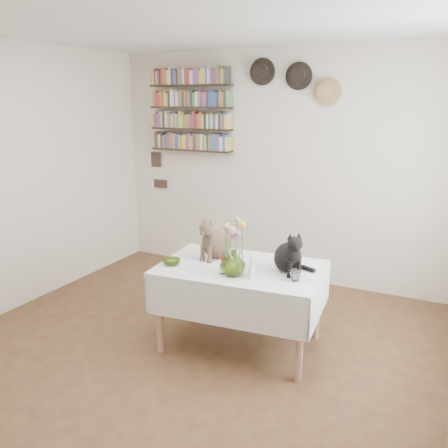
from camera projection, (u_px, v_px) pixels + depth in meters
The scene contains 14 objects.
room at pixel (170, 210), 3.21m from camera, with size 4.08×4.58×2.58m.
dining_table at pixel (241, 286), 3.80m from camera, with size 1.36×0.94×0.69m.
tabby_cat at pixel (217, 236), 3.95m from camera, with size 0.25×0.31×0.37m, color brown, non-canonical shape.
black_cat at pixel (288, 250), 3.63m from camera, with size 0.23×0.29×0.34m, color black, non-canonical shape.
flower_vase at pixel (233, 263), 3.56m from camera, with size 0.19×0.19×0.20m, color #8AA92E.
green_bowl at pixel (171, 262), 3.80m from camera, with size 0.14×0.14×0.04m, color #8AA92E.
drinking_glass at pixel (295, 276), 3.45m from camera, with size 0.09×0.09×0.08m, color white.
candlestick at pixel (251, 270), 3.51m from camera, with size 0.05×0.05×0.18m.
berry_jar at pixel (222, 264), 3.59m from camera, with size 0.04×0.04×0.17m.
porcelain_figurine at pixel (300, 269), 3.59m from camera, with size 0.05×0.05×0.10m.
flower_bouquet at pixel (234, 231), 3.50m from camera, with size 0.17×0.13×0.39m.
bookshelf_unit at pixel (191, 111), 5.40m from camera, with size 1.00×0.16×0.91m.
wall_hats at pixel (295, 79), 4.81m from camera, with size 0.98×0.09×0.48m.
wall_art_plaques at pixel (158, 170), 5.87m from camera, with size 0.21×0.02×0.44m.
Camera 1 is at (1.74, -2.62, 1.98)m, focal length 38.00 mm.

